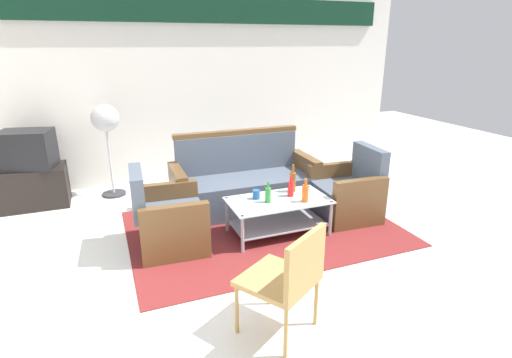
{
  "coord_description": "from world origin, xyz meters",
  "views": [
    {
      "loc": [
        -1.55,
        -3.0,
        2.03
      ],
      "look_at": [
        -0.08,
        0.74,
        0.65
      ],
      "focal_mm": 27.99,
      "sensor_mm": 36.0,
      "label": 1
    }
  ],
  "objects_px": {
    "bottle_orange": "(305,193)",
    "pedestal_fan": "(106,123)",
    "couch": "(244,185)",
    "bottle_red": "(291,189)",
    "armchair_left": "(168,221)",
    "bottle_brown": "(293,181)",
    "bottle_green": "(268,194)",
    "tv_stand": "(34,187)",
    "television": "(27,149)",
    "coffee_table": "(278,211)",
    "wicker_chair": "(289,275)",
    "armchair_right": "(347,194)",
    "cup": "(256,194)"
  },
  "relations": [
    {
      "from": "bottle_red",
      "to": "bottle_green",
      "type": "height_order",
      "value": "same"
    },
    {
      "from": "armchair_left",
      "to": "bottle_red",
      "type": "distance_m",
      "value": 1.37
    },
    {
      "from": "couch",
      "to": "armchair_left",
      "type": "relative_size",
      "value": 2.13
    },
    {
      "from": "couch",
      "to": "armchair_right",
      "type": "xyz_separation_m",
      "value": [
        1.08,
        -0.71,
        -0.03
      ]
    },
    {
      "from": "couch",
      "to": "bottle_green",
      "type": "height_order",
      "value": "couch"
    },
    {
      "from": "bottle_red",
      "to": "pedestal_fan",
      "type": "height_order",
      "value": "pedestal_fan"
    },
    {
      "from": "bottle_brown",
      "to": "bottle_orange",
      "type": "height_order",
      "value": "bottle_brown"
    },
    {
      "from": "bottle_red",
      "to": "television",
      "type": "height_order",
      "value": "television"
    },
    {
      "from": "coffee_table",
      "to": "cup",
      "type": "relative_size",
      "value": 11.0
    },
    {
      "from": "armchair_right",
      "to": "coffee_table",
      "type": "relative_size",
      "value": 0.77
    },
    {
      "from": "bottle_brown",
      "to": "pedestal_fan",
      "type": "distance_m",
      "value": 2.64
    },
    {
      "from": "bottle_brown",
      "to": "cup",
      "type": "xyz_separation_m",
      "value": [
        -0.47,
        -0.06,
        -0.07
      ]
    },
    {
      "from": "armchair_left",
      "to": "bottle_orange",
      "type": "height_order",
      "value": "armchair_left"
    },
    {
      "from": "armchair_left",
      "to": "television",
      "type": "xyz_separation_m",
      "value": [
        -1.42,
        1.75,
        0.47
      ]
    },
    {
      "from": "bottle_red",
      "to": "bottle_orange",
      "type": "height_order",
      "value": "bottle_orange"
    },
    {
      "from": "pedestal_fan",
      "to": "armchair_right",
      "type": "bearing_deg",
      "value": -34.66
    },
    {
      "from": "bottle_orange",
      "to": "armchair_right",
      "type": "bearing_deg",
      "value": 20.91
    },
    {
      "from": "tv_stand",
      "to": "television",
      "type": "xyz_separation_m",
      "value": [
        0.0,
        0.0,
        0.5
      ]
    },
    {
      "from": "television",
      "to": "pedestal_fan",
      "type": "xyz_separation_m",
      "value": [
        0.96,
        0.05,
        0.25
      ]
    },
    {
      "from": "television",
      "to": "pedestal_fan",
      "type": "relative_size",
      "value": 0.54
    },
    {
      "from": "bottle_green",
      "to": "wicker_chair",
      "type": "bearing_deg",
      "value": -107.73
    },
    {
      "from": "pedestal_fan",
      "to": "television",
      "type": "bearing_deg",
      "value": -177.16
    },
    {
      "from": "armchair_left",
      "to": "bottle_orange",
      "type": "distance_m",
      "value": 1.47
    },
    {
      "from": "bottle_brown",
      "to": "bottle_green",
      "type": "height_order",
      "value": "bottle_brown"
    },
    {
      "from": "armchair_left",
      "to": "bottle_orange",
      "type": "relative_size",
      "value": 3.23
    },
    {
      "from": "bottle_orange",
      "to": "pedestal_fan",
      "type": "relative_size",
      "value": 0.21
    },
    {
      "from": "armchair_left",
      "to": "coffee_table",
      "type": "relative_size",
      "value": 0.77
    },
    {
      "from": "tv_stand",
      "to": "pedestal_fan",
      "type": "xyz_separation_m",
      "value": [
        0.96,
        0.05,
        0.75
      ]
    },
    {
      "from": "tv_stand",
      "to": "couch",
      "type": "bearing_deg",
      "value": -22.77
    },
    {
      "from": "bottle_green",
      "to": "wicker_chair",
      "type": "xyz_separation_m",
      "value": [
        -0.47,
        -1.47,
        -0.0
      ]
    },
    {
      "from": "bottle_red",
      "to": "television",
      "type": "bearing_deg",
      "value": 146.37
    },
    {
      "from": "bottle_red",
      "to": "bottle_green",
      "type": "distance_m",
      "value": 0.31
    },
    {
      "from": "armchair_right",
      "to": "bottle_brown",
      "type": "bearing_deg",
      "value": 89.67
    },
    {
      "from": "armchair_right",
      "to": "bottle_orange",
      "type": "xyz_separation_m",
      "value": [
        -0.74,
        -0.28,
        0.22
      ]
    },
    {
      "from": "bottle_brown",
      "to": "cup",
      "type": "bearing_deg",
      "value": -173.08
    },
    {
      "from": "bottle_red",
      "to": "bottle_orange",
      "type": "relative_size",
      "value": 0.89
    },
    {
      "from": "bottle_red",
      "to": "tv_stand",
      "type": "bearing_deg",
      "value": 146.41
    },
    {
      "from": "couch",
      "to": "coffee_table",
      "type": "height_order",
      "value": "couch"
    },
    {
      "from": "tv_stand",
      "to": "television",
      "type": "relative_size",
      "value": 1.17
    },
    {
      "from": "bottle_red",
      "to": "tv_stand",
      "type": "xyz_separation_m",
      "value": [
        -2.77,
        1.84,
        -0.24
      ]
    },
    {
      "from": "couch",
      "to": "bottle_red",
      "type": "height_order",
      "value": "couch"
    },
    {
      "from": "bottle_green",
      "to": "tv_stand",
      "type": "height_order",
      "value": "bottle_green"
    },
    {
      "from": "armchair_right",
      "to": "television",
      "type": "bearing_deg",
      "value": 66.98
    },
    {
      "from": "bottle_green",
      "to": "television",
      "type": "distance_m",
      "value": 3.14
    },
    {
      "from": "coffee_table",
      "to": "armchair_right",
      "type": "bearing_deg",
      "value": 7.45
    },
    {
      "from": "bottle_brown",
      "to": "tv_stand",
      "type": "bearing_deg",
      "value": 148.97
    },
    {
      "from": "bottle_orange",
      "to": "bottle_brown",
      "type": "bearing_deg",
      "value": 87.78
    },
    {
      "from": "bottle_red",
      "to": "wicker_chair",
      "type": "xyz_separation_m",
      "value": [
        -0.78,
        -1.55,
        -0.0
      ]
    },
    {
      "from": "coffee_table",
      "to": "bottle_red",
      "type": "relative_size",
      "value": 4.7
    },
    {
      "from": "coffee_table",
      "to": "bottle_green",
      "type": "distance_m",
      "value": 0.27
    }
  ]
}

